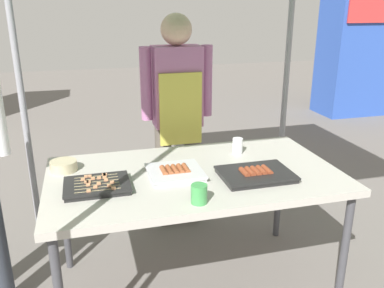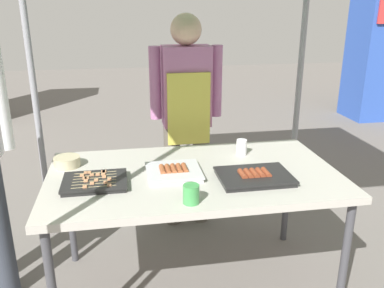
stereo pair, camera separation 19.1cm
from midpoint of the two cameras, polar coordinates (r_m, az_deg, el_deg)
ground_plane at (r=2.64m, az=-1.89°, el=-19.17°), size 18.00×18.00×0.00m
stall_table at (r=2.28m, az=-2.08°, el=-5.26°), size 1.60×0.90×0.75m
tray_grilled_sausages at (r=2.21m, az=-4.88°, el=-4.02°), size 0.29×0.28×0.05m
tray_meat_skewers at (r=2.13m, az=-15.72°, el=-5.69°), size 0.33×0.25×0.04m
tray_pork_links at (r=2.20m, az=6.48°, el=-4.27°), size 0.39×0.28×0.05m
condiment_bowl at (r=2.41m, az=-19.78°, el=-2.95°), size 0.15×0.15×0.06m
drink_cup_near_edge at (r=2.52m, az=4.28°, el=-0.30°), size 0.06×0.06×0.10m
drink_cup_by_wok at (r=1.90m, az=-1.89°, el=-7.08°), size 0.08×0.08×0.09m
vendor_woman at (r=2.94m, az=-3.94°, el=5.22°), size 0.52×0.23×1.58m
neighbor_stall_left at (r=6.71m, az=21.27°, el=12.28°), size 0.98×0.67×1.95m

